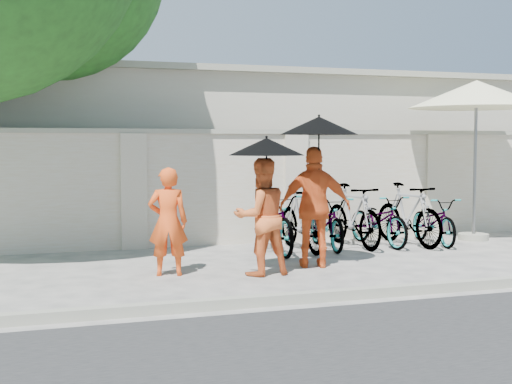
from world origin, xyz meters
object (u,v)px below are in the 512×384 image
object	(u,v)px
monk_right	(315,207)
monk_center	(261,217)
patio_umbrella	(476,96)
monk_left	(168,222)

from	to	relation	value
monk_right	monk_center	bearing A→B (deg)	37.07
monk_center	patio_umbrella	bearing A→B (deg)	-162.68
monk_center	patio_umbrella	distance (m)	5.75
monk_center	monk_right	xyz separation A→B (m)	(0.96, 0.34, 0.08)
monk_center	monk_right	bearing A→B (deg)	-166.08
monk_left	monk_center	distance (m)	1.29
monk_left	patio_umbrella	size ratio (longest dim) A/B	0.46
patio_umbrella	monk_left	bearing A→B (deg)	-164.46
monk_center	patio_umbrella	xyz separation A→B (m)	(5.00, 2.12, 1.90)
patio_umbrella	monk_right	bearing A→B (deg)	-156.28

